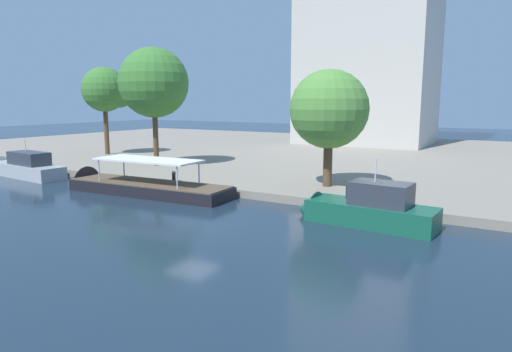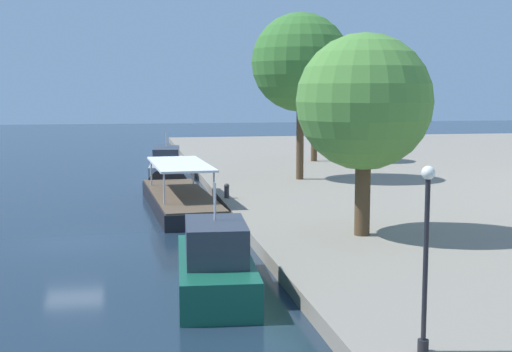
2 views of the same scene
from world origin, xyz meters
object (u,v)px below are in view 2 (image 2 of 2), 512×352
object	(u,v)px
motor_yacht_0	(167,167)
tour_boat_1	(178,200)
tree_3	(302,63)
lamp_post	(426,253)
tree_0	(318,75)
mooring_bollard_1	(227,190)
motor_yacht_2	(214,269)
tree_2	(360,107)

from	to	relation	value
motor_yacht_0	tour_boat_1	world-z (taller)	motor_yacht_0
tour_boat_1	tree_3	world-z (taller)	tree_3
motor_yacht_0	tree_3	bearing A→B (deg)	-127.83
tour_boat_1	lamp_post	bearing A→B (deg)	-174.35
tour_boat_1	tree_0	bearing A→B (deg)	-40.18
tour_boat_1	tree_0	world-z (taller)	tree_0
lamp_post	mooring_bollard_1	bearing A→B (deg)	-176.91
mooring_bollard_1	tree_3	xyz separation A→B (m)	(-7.68, 6.33, 7.56)
motor_yacht_2	lamp_post	world-z (taller)	lamp_post
mooring_bollard_1	tour_boat_1	bearing A→B (deg)	-116.11
motor_yacht_0	mooring_bollard_1	bearing A→B (deg)	-165.92
tour_boat_1	lamp_post	size ratio (longest dim) A/B	3.25
lamp_post	tree_3	distance (m)	32.91
tour_boat_1	tree_2	size ratio (longest dim) A/B	1.70
mooring_bollard_1	tree_3	size ratio (longest dim) A/B	0.07
tree_0	tree_2	bearing A→B (deg)	-12.02
motor_yacht_0	tour_boat_1	bearing A→B (deg)	-175.69
mooring_bollard_1	tree_0	size ratio (longest dim) A/B	0.08
tree_0	tree_2	distance (m)	30.79
motor_yacht_0	mooring_bollard_1	size ratio (longest dim) A/B	12.46
tour_boat_1	motor_yacht_2	xyz separation A→B (m)	(17.41, 0.04, 0.34)
motor_yacht_2	tree_3	distance (m)	26.62
mooring_bollard_1	tree_2	size ratio (longest dim) A/B	0.10
tree_2	tree_3	xyz separation A→B (m)	(-18.65, 2.12, 2.54)
tour_boat_1	tree_0	xyz separation A→B (m)	(-17.75, 13.33, 7.71)
lamp_post	motor_yacht_2	bearing A→B (deg)	-154.23
tree_2	tree_0	bearing A→B (deg)	167.98
mooring_bollard_1	tree_2	bearing A→B (deg)	20.99
motor_yacht_0	tree_0	distance (m)	15.36
mooring_bollard_1	tree_2	distance (m)	12.78
lamp_post	tree_0	distance (m)	44.71
motor_yacht_2	tree_0	xyz separation A→B (m)	(-35.16, 13.29, 7.37)
tree_2	motor_yacht_2	bearing A→B (deg)	-53.43
tour_boat_1	tree_2	distance (m)	15.23
motor_yacht_2	tree_0	world-z (taller)	tree_0
tour_boat_1	lamp_post	xyz separation A→B (m)	(25.69, 4.03, 2.65)
motor_yacht_2	tree_3	world-z (taller)	tree_3
motor_yacht_0	mooring_bollard_1	xyz separation A→B (m)	(15.91, 2.52, 0.31)
mooring_bollard_1	tree_3	world-z (taller)	tree_3
motor_yacht_0	mooring_bollard_1	distance (m)	16.11
tree_2	tour_boat_1	bearing A→B (deg)	-150.62
tree_2	tree_3	world-z (taller)	tree_3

